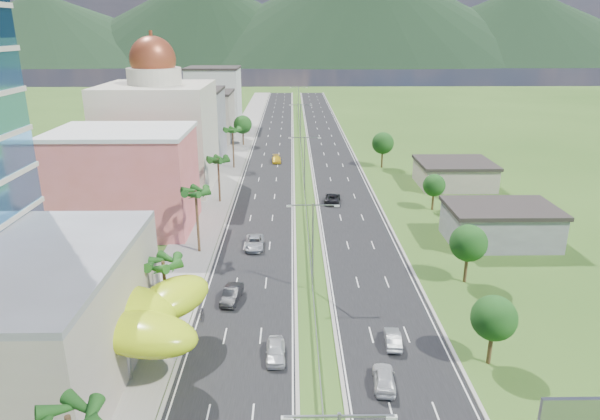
{
  "coord_description": "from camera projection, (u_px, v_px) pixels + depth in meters",
  "views": [
    {
      "loc": [
        -2.38,
        -47.68,
        29.79
      ],
      "look_at": [
        -1.34,
        19.49,
        7.0
      ],
      "focal_mm": 32.0,
      "sensor_mm": 36.0,
      "label": 1
    }
  ],
  "objects": [
    {
      "name": "ground",
      "position": [
        316.0,
        335.0,
        54.76
      ],
      "size": [
        500.0,
        500.0,
        0.0
      ],
      "primitive_type": "plane",
      "color": "#2D5119",
      "rests_on": "ground"
    },
    {
      "name": "palm_tree_d",
      "position": [
        218.0,
        161.0,
        94.72
      ],
      "size": [
        3.6,
        3.6,
        8.6
      ],
      "color": "#47301C",
      "rests_on": "ground"
    },
    {
      "name": "car_yellow_far_left",
      "position": [
        276.0,
        159.0,
        125.6
      ],
      "size": [
        2.35,
        5.17,
        1.47
      ],
      "primitive_type": "imported",
      "rotation": [
        0.0,
        0.0,
        0.06
      ],
      "color": "yellow",
      "rests_on": "road_left"
    },
    {
      "name": "motorcycle",
      "position": [
        201.0,
        311.0,
        58.0
      ],
      "size": [
        0.79,
        2.17,
        1.36
      ],
      "primitive_type": "imported",
      "rotation": [
        0.0,
        0.0,
        0.07
      ],
      "color": "black",
      "rests_on": "road_left"
    },
    {
      "name": "mountain_ridge",
      "position": [
        361.0,
        64.0,
        481.73
      ],
      "size": [
        860.0,
        140.0,
        90.0
      ],
      "primitive_type": null,
      "color": "black",
      "rests_on": "ground"
    },
    {
      "name": "car_silver_mid_left",
      "position": [
        254.0,
        243.0,
        76.39
      ],
      "size": [
        2.71,
        5.69,
        1.57
      ],
      "primitive_type": "imported",
      "rotation": [
        0.0,
        0.0,
        0.02
      ],
      "color": "#A7AAAF",
      "rests_on": "road_left"
    },
    {
      "name": "leafy_tree_rc",
      "position": [
        434.0,
        185.0,
        91.55
      ],
      "size": [
        3.85,
        3.85,
        6.33
      ],
      "color": "#47301C",
      "rests_on": "ground"
    },
    {
      "name": "leafy_tree_lfar",
      "position": [
        243.0,
        125.0,
        142.69
      ],
      "size": [
        4.9,
        4.9,
        8.05
      ],
      "color": "#47301C",
      "rests_on": "ground"
    },
    {
      "name": "leafy_tree_rd",
      "position": [
        383.0,
        143.0,
        119.51
      ],
      "size": [
        4.9,
        4.9,
        8.05
      ],
      "color": "#47301C",
      "rests_on": "ground"
    },
    {
      "name": "lime_canopy",
      "position": [
        101.0,
        314.0,
        49.07
      ],
      "size": [
        18.0,
        15.0,
        7.4
      ],
      "color": "#BADA15",
      "rests_on": "ground"
    },
    {
      "name": "median_guardrail",
      "position": [
        302.0,
        163.0,
        122.72
      ],
      "size": [
        0.1,
        216.06,
        0.76
      ],
      "color": "gray",
      "rests_on": "ground"
    },
    {
      "name": "shed_far",
      "position": [
        454.0,
        175.0,
        106.57
      ],
      "size": [
        14.0,
        12.0,
        4.4
      ],
      "primitive_type": "cube",
      "color": "#A19485",
      "rests_on": "ground"
    },
    {
      "name": "leafy_tree_ra",
      "position": [
        494.0,
        318.0,
        48.72
      ],
      "size": [
        4.2,
        4.2,
        6.9
      ],
      "color": "#47301C",
      "rests_on": "ground"
    },
    {
      "name": "car_dark_far_right",
      "position": [
        332.0,
        198.0,
        96.52
      ],
      "size": [
        3.43,
        6.03,
        1.59
      ],
      "primitive_type": "imported",
      "rotation": [
        0.0,
        0.0,
        3.0
      ],
      "color": "black",
      "rests_on": "road_right"
    },
    {
      "name": "streetlight_median_e",
      "position": [
        298.0,
        99.0,
        185.15
      ],
      "size": [
        6.04,
        0.25,
        11.0
      ],
      "color": "gray",
      "rests_on": "ground"
    },
    {
      "name": "car_white_near_left",
      "position": [
        276.0,
        351.0,
        50.74
      ],
      "size": [
        1.91,
        4.56,
        1.54
      ],
      "primitive_type": "imported",
      "rotation": [
        0.0,
        0.0,
        0.02
      ],
      "color": "silver",
      "rests_on": "road_left"
    },
    {
      "name": "car_dark_left",
      "position": [
        232.0,
        294.0,
        61.45
      ],
      "size": [
        2.42,
        5.18,
        1.64
      ],
      "primitive_type": "imported",
      "rotation": [
        0.0,
        0.0,
        -0.14
      ],
      "color": "black",
      "rests_on": "road_left"
    },
    {
      "name": "midrise_grey",
      "position": [
        189.0,
        125.0,
        127.54
      ],
      "size": [
        16.0,
        15.0,
        16.0
      ],
      "primitive_type": "cube",
      "color": "slate",
      "rests_on": "ground"
    },
    {
      "name": "streetlight_median_d",
      "position": [
        301.0,
        120.0,
        142.54
      ],
      "size": [
        6.04,
        0.25,
        11.0
      ],
      "color": "gray",
      "rests_on": "ground"
    },
    {
      "name": "pink_shophouse",
      "position": [
        126.0,
        182.0,
        82.24
      ],
      "size": [
        20.0,
        15.0,
        15.0
      ],
      "primitive_type": "cube",
      "color": "#D55F57",
      "rests_on": "ground"
    },
    {
      "name": "streetlight_median_c",
      "position": [
        305.0,
        159.0,
        99.93
      ],
      "size": [
        6.04,
        0.25,
        11.0
      ],
      "color": "gray",
      "rests_on": "ground"
    },
    {
      "name": "domed_building",
      "position": [
        159.0,
        130.0,
        102.78
      ],
      "size": [
        20.0,
        20.0,
        28.7
      ],
      "color": "beige",
      "rests_on": "ground"
    },
    {
      "name": "road_right",
      "position": [
        330.0,
        149.0,
        140.08
      ],
      "size": [
        11.0,
        260.0,
        0.04
      ],
      "primitive_type": "cube",
      "color": "black",
      "rests_on": "ground"
    },
    {
      "name": "shed_near",
      "position": [
        500.0,
        226.0,
        78.04
      ],
      "size": [
        15.0,
        10.0,
        5.0
      ],
      "primitive_type": "cube",
      "color": "slate",
      "rests_on": "ground"
    },
    {
      "name": "palm_tree_b",
      "position": [
        163.0,
        265.0,
        54.16
      ],
      "size": [
        3.6,
        3.6,
        8.1
      ],
      "color": "#47301C",
      "rests_on": "ground"
    },
    {
      "name": "streetlight_median_b",
      "position": [
        313.0,
        238.0,
        62.06
      ],
      "size": [
        6.04,
        0.25,
        11.0
      ],
      "color": "gray",
      "rests_on": "ground"
    },
    {
      "name": "palm_tree_e",
      "position": [
        233.0,
        131.0,
        118.14
      ],
      "size": [
        3.6,
        3.6,
        9.4
      ],
      "color": "#47301C",
      "rests_on": "ground"
    },
    {
      "name": "sidewalk_left",
      "position": [
        236.0,
        149.0,
        139.71
      ],
      "size": [
        7.0,
        260.0,
        0.12
      ],
      "primitive_type": "cube",
      "color": "gray",
      "rests_on": "ground"
    },
    {
      "name": "car_white_near_right",
      "position": [
        384.0,
        378.0,
        46.74
      ],
      "size": [
        2.26,
        4.77,
        1.58
      ],
      "primitive_type": "imported",
      "rotation": [
        0.0,
        0.0,
        3.05
      ],
      "color": "silver",
      "rests_on": "road_right"
    },
    {
      "name": "road_left",
      "position": [
        272.0,
        149.0,
        139.86
      ],
      "size": [
        11.0,
        260.0,
        0.04
      ],
      "primitive_type": "cube",
      "color": "black",
      "rests_on": "ground"
    },
    {
      "name": "billboard",
      "position": [
        576.0,
        420.0,
        36.54
      ],
      "size": [
        5.2,
        0.35,
        6.2
      ],
      "color": "gray",
      "rests_on": "ground"
    },
    {
      "name": "car_silver_right",
      "position": [
        393.0,
        338.0,
        52.9
      ],
      "size": [
        1.79,
        4.27,
        1.37
      ],
      "primitive_type": "imported",
      "rotation": [
        0.0,
        0.0,
        3.06
      ],
      "color": "#999CA0",
      "rests_on": "road_right"
    },
    {
      "name": "leafy_tree_rb",
      "position": [
        469.0,
        243.0,
        64.73
      ],
      "size": [
        4.55,
        4.55,
        7.47
      ],
      "color": "#47301C",
      "rests_on": "ground"
    },
    {
      "name": "midrise_white",
      "position": [
        214.0,
        98.0,
        169.83
      ],
      "size": [
        16.0,
        15.0,
        18.0
      ],
      "primitive_type": "cube",
      "color": "silver",
      "rests_on": "ground"
    },
    {
      "name": "midrise_beige",
      "position": [
        204.0,
        117.0,
        148.85
      ],
      "size": [
        16.0,
        15.0,
        13.0
      ],
      "primitive_type": "cube",
      "color": "#A19485",
      "rests_on": "ground"
    },
    {
      "name": "palm_tree_c",
      "position": [
        196.0,
        194.0,
        72.63
      ],
      "size": [
        3.6,
        3.6,
        9.6
      ],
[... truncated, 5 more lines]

